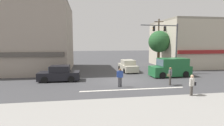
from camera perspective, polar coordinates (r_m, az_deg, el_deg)
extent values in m
plane|color=#3D3D3F|center=(18.32, 3.98, -5.67)|extent=(120.00, 120.00, 0.00)
cube|color=silver|center=(15.03, 6.98, -8.52)|extent=(9.00, 0.24, 0.01)
cube|color=gray|center=(10.53, 14.69, -15.12)|extent=(40.00, 5.00, 0.16)
cube|color=gray|center=(27.01, -26.89, 7.02)|extent=(12.56, 10.58, 8.75)
cube|color=#4C4742|center=(21.98, -30.93, 2.32)|extent=(11.93, 0.24, 0.50)
cube|color=slate|center=(27.45, -27.43, 16.49)|extent=(12.56, 10.58, 0.30)
cube|color=#B7AD99|center=(32.06, 24.14, 5.54)|extent=(10.53, 9.88, 7.09)
cube|color=maroon|center=(28.00, 29.65, 3.19)|extent=(10.00, 0.24, 0.50)
cube|color=gray|center=(32.22, 24.47, 12.11)|extent=(10.53, 9.88, 0.30)
cylinder|color=#4C3823|center=(27.47, 14.98, 1.31)|extent=(0.32, 0.32, 2.82)
sphere|color=#235128|center=(27.34, 15.16, 6.78)|extent=(3.23, 3.23, 3.23)
cylinder|color=brown|center=(22.48, -18.43, 6.59)|extent=(0.22, 0.22, 7.98)
cube|color=#473828|center=(22.77, -18.79, 15.66)|extent=(1.40, 0.12, 0.10)
cylinder|color=brown|center=(27.46, 14.86, 6.07)|extent=(0.22, 0.22, 7.37)
cube|color=#473828|center=(27.62, 15.07, 12.90)|extent=(1.40, 0.12, 0.10)
cylinder|color=#47474C|center=(23.28, 20.25, 4.32)|extent=(0.18, 0.18, 6.20)
cylinder|color=#47474C|center=(22.12, 15.26, 11.78)|extent=(4.80, 0.48, 0.12)
cube|color=black|center=(22.43, 16.87, 10.63)|extent=(0.22, 0.25, 0.60)
sphere|color=black|center=(22.39, 16.62, 11.11)|extent=(0.12, 0.12, 0.12)
sphere|color=orange|center=(22.37, 16.60, 10.65)|extent=(0.12, 0.12, 0.12)
sphere|color=black|center=(22.36, 16.59, 10.19)|extent=(0.12, 0.12, 0.12)
cube|color=black|center=(21.76, 13.53, 10.86)|extent=(0.22, 0.25, 0.60)
sphere|color=black|center=(21.72, 13.25, 11.35)|extent=(0.12, 0.12, 0.12)
sphere|color=orange|center=(21.70, 13.24, 10.88)|extent=(0.12, 0.12, 0.12)
sphere|color=black|center=(21.69, 13.22, 10.40)|extent=(0.12, 0.12, 0.12)
cube|color=black|center=(18.73, -16.84, -3.98)|extent=(4.14, 1.80, 0.80)
cube|color=black|center=(18.60, -16.61, -1.80)|extent=(1.94, 1.61, 0.64)
cube|color=#475666|center=(18.78, -19.53, -1.83)|extent=(0.10, 1.44, 0.54)
cylinder|color=black|center=(18.22, -21.21, -5.17)|extent=(0.64, 0.20, 0.64)
cylinder|color=black|center=(19.84, -20.05, -4.16)|extent=(0.64, 0.20, 0.64)
cylinder|color=black|center=(17.78, -13.20, -5.17)|extent=(0.64, 0.20, 0.64)
cylinder|color=black|center=(19.44, -12.70, -4.12)|extent=(0.64, 0.20, 0.64)
cube|color=#B7B29E|center=(23.69, 5.17, -1.46)|extent=(1.92, 4.19, 0.80)
cube|color=#B7B29E|center=(23.51, 5.27, 0.24)|extent=(1.66, 1.98, 0.64)
cube|color=#475666|center=(24.43, 4.59, 0.50)|extent=(1.44, 0.14, 0.54)
cylinder|color=black|center=(24.71, 2.41, -1.61)|extent=(0.22, 0.65, 0.64)
cylinder|color=black|center=(25.18, 6.16, -1.48)|extent=(0.22, 0.65, 0.64)
cylinder|color=black|center=(22.28, 4.05, -2.56)|extent=(0.22, 0.65, 0.64)
cylinder|color=black|center=(22.81, 8.16, -2.39)|extent=(0.22, 0.65, 0.64)
cube|color=#1E6033|center=(21.28, 18.40, -2.42)|extent=(4.71, 2.13, 1.10)
cube|color=#1E6033|center=(21.30, 19.20, 0.27)|extent=(3.31, 2.00, 0.90)
cube|color=#475666|center=(20.50, 15.34, 0.16)|extent=(0.17, 1.66, 0.76)
cylinder|color=black|center=(19.84, 16.19, -3.89)|extent=(0.73, 0.25, 0.72)
cylinder|color=black|center=(21.45, 13.83, -3.01)|extent=(0.73, 0.25, 0.72)
cylinder|color=black|center=(21.35, 22.93, -3.41)|extent=(0.73, 0.25, 0.72)
cylinder|color=black|center=(22.85, 20.26, -2.64)|extent=(0.73, 0.25, 0.72)
cylinder|color=#4C4742|center=(13.87, 24.32, -8.59)|extent=(0.14, 0.14, 0.86)
cylinder|color=#4C4742|center=(14.03, 24.60, -8.43)|extent=(0.14, 0.14, 0.86)
cube|color=beige|center=(13.78, 24.61, -5.62)|extent=(0.42, 0.39, 0.58)
sphere|color=tan|center=(13.70, 24.70, -3.94)|extent=(0.22, 0.22, 0.22)
cylinder|color=beige|center=(13.56, 24.23, -5.80)|extent=(0.09, 0.09, 0.56)
cylinder|color=beige|center=(14.00, 24.98, -5.45)|extent=(0.09, 0.09, 0.56)
cube|color=black|center=(14.09, 25.21, -6.10)|extent=(0.26, 0.30, 0.24)
cylinder|color=#333338|center=(15.59, 2.93, -6.28)|extent=(0.14, 0.14, 0.86)
cylinder|color=#333338|center=(15.59, 2.27, -6.29)|extent=(0.14, 0.14, 0.86)
cube|color=#2D4CA5|center=(15.44, 2.62, -3.68)|extent=(0.39, 0.28, 0.58)
sphere|color=brown|center=(15.37, 2.62, -2.18)|extent=(0.22, 0.22, 0.22)
cylinder|color=#2D4CA5|center=(15.45, 3.51, -3.68)|extent=(0.09, 0.09, 0.56)
cylinder|color=#2D4CA5|center=(15.44, 1.72, -3.68)|extent=(0.09, 0.09, 0.56)
cylinder|color=#4C4742|center=(17.20, 18.51, -5.39)|extent=(0.14, 0.14, 0.86)
cylinder|color=#4C4742|center=(17.03, 18.33, -5.50)|extent=(0.14, 0.14, 0.86)
cube|color=slate|center=(16.98, 18.51, -3.07)|extent=(0.41, 0.41, 0.58)
sphere|color=brown|center=(16.91, 18.57, -1.70)|extent=(0.22, 0.22, 0.22)
cylinder|color=slate|center=(17.20, 18.76, -2.95)|extent=(0.09, 0.09, 0.56)
cylinder|color=slate|center=(16.75, 18.26, -3.19)|extent=(0.09, 0.09, 0.56)
cube|color=brown|center=(16.72, 18.02, -3.81)|extent=(0.28, 0.28, 0.24)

